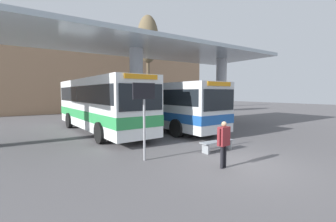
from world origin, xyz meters
name	(u,v)px	position (x,y,z in m)	size (l,w,h in m)	color
ground_plane	(238,164)	(0.00, 0.00, 0.00)	(100.00, 100.00, 0.00)	#565456
townhouse_backdrop	(78,65)	(0.00, 24.74, 6.07)	(40.00, 0.58, 10.44)	#9E7A5B
station_canopy	(136,58)	(0.00, 8.19, 4.78)	(20.81, 6.85, 5.64)	silver
transit_bus_left_bay	(100,103)	(-2.07, 9.35, 1.91)	(3.07, 10.97, 3.41)	white
transit_bus_center_bay	(162,104)	(2.13, 8.39, 1.77)	(3.07, 10.65, 3.15)	silver
waiting_bench_near_pillar	(217,144)	(0.65, 1.62, 0.34)	(1.72, 0.44, 0.46)	gray
info_sign_platform	(144,106)	(-2.59, 2.23, 2.07)	(0.90, 0.09, 2.90)	gray
pedestrian_waiting	(224,140)	(-0.79, -0.03, 0.97)	(0.59, 0.27, 1.59)	black
poplar_tree_behind_left	(148,40)	(6.08, 17.67, 8.47)	(2.43, 2.43, 11.28)	brown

